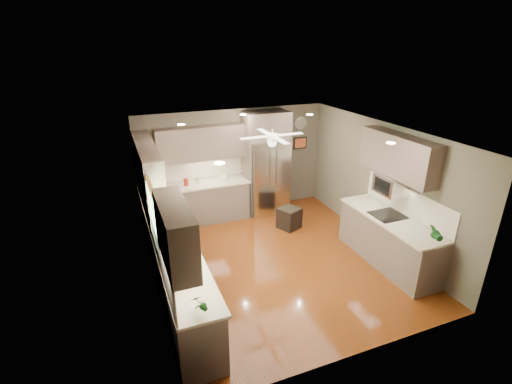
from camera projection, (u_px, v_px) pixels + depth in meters
floor at (276, 260)px, 7.15m from camera, size 5.00×5.00×0.00m
ceiling at (280, 133)px, 6.20m from camera, size 5.00×5.00×0.00m
wall_back at (234, 162)px, 8.82m from camera, size 4.50×0.00×4.50m
wall_front at (364, 278)px, 4.52m from camera, size 4.50×0.00×4.50m
wall_left at (150, 222)px, 5.91m from camera, size 0.00×5.00×5.00m
wall_right at (380, 185)px, 7.44m from camera, size 0.00×5.00×5.00m
canister_a at (186, 182)px, 8.22m from camera, size 0.12×0.12×0.17m
canister_b at (198, 181)px, 8.34m from camera, size 0.10×0.10×0.14m
soap_bottle at (162, 230)px, 6.12m from camera, size 0.09×0.09×0.19m
potted_plant_left at (198, 303)px, 4.33m from camera, size 0.17×0.14×0.29m
potted_plant_right at (436, 233)px, 5.84m from camera, size 0.23×0.20×0.35m
bowl at (224, 179)px, 8.54m from camera, size 0.24×0.24×0.05m
left_run at (171, 255)px, 6.43m from camera, size 0.65×4.70×1.45m
back_run at (209, 201)px, 8.61m from camera, size 1.85×0.65×1.45m
uppers at (226, 162)px, 6.80m from camera, size 4.50×4.70×0.95m
window at (154, 218)px, 5.37m from camera, size 0.05×1.12×0.92m
sink at (177, 252)px, 5.71m from camera, size 0.50×0.70×0.32m
refrigerator at (267, 165)px, 8.79m from camera, size 1.06×0.75×2.45m
right_run at (388, 239)px, 6.94m from camera, size 0.70×2.20×1.45m
microwave at (391, 185)px, 6.81m from camera, size 0.43×0.55×0.34m
ceiling_fan at (272, 139)px, 6.52m from camera, size 1.18×1.18×0.32m
recessed_lights at (268, 129)px, 6.53m from camera, size 2.84×3.14×0.01m
wall_clock at (301, 123)px, 9.10m from camera, size 0.30×0.03×0.30m
framed_print at (300, 143)px, 9.29m from camera, size 0.36×0.03×0.30m
stool at (289, 218)px, 8.32m from camera, size 0.56×0.56×0.49m
paper_towel at (186, 277)px, 4.82m from camera, size 0.12×0.12×0.30m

